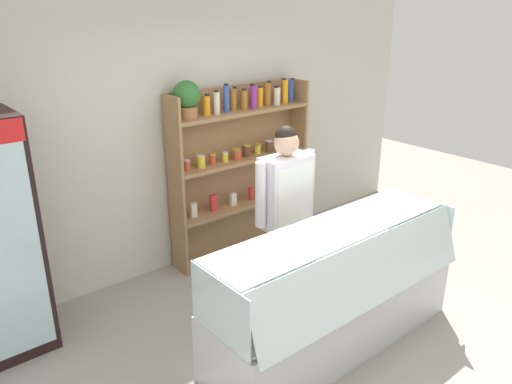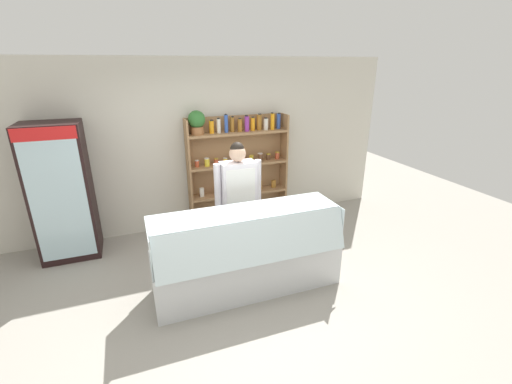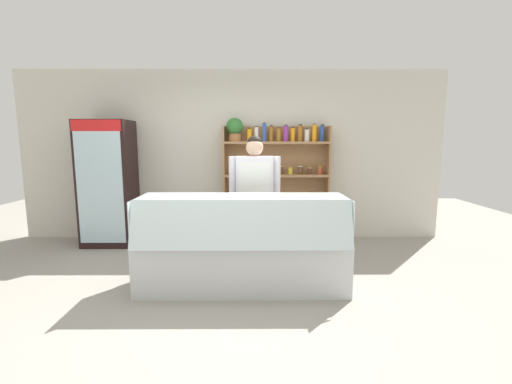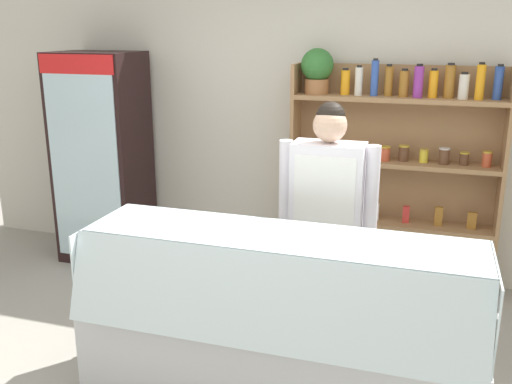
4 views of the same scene
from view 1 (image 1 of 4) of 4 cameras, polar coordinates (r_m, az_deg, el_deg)
ground_plane at (r=4.12m, az=7.62°, el=-18.72°), size 12.00×12.00×0.00m
back_wall at (r=5.05m, az=-9.79°, el=6.04°), size 6.80×0.10×2.70m
shelving_unit at (r=5.29m, az=-2.50°, el=4.30°), size 1.66×0.29×1.94m
deli_display_case at (r=4.14m, az=8.79°, el=-13.13°), size 2.22×0.74×1.01m
shop_clerk at (r=4.37m, az=3.39°, el=-1.09°), size 0.65×0.25×1.66m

